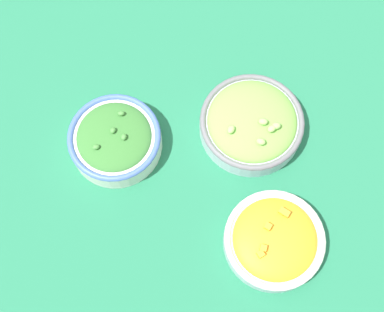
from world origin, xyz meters
name	(u,v)px	position (x,y,z in m)	size (l,w,h in m)	color
ground_plane	(192,161)	(0.00, 0.00, 0.00)	(3.00, 3.00, 0.00)	#23704C
bowl_lettuce	(252,123)	(-0.10, -0.10, 0.03)	(0.21, 0.21, 0.08)	#B2C1CC
bowl_broccoli	(115,139)	(0.16, 0.01, 0.03)	(0.18, 0.18, 0.07)	silver
bowl_squash	(274,240)	(-0.19, 0.12, 0.03)	(0.19, 0.19, 0.06)	#B2C1CC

